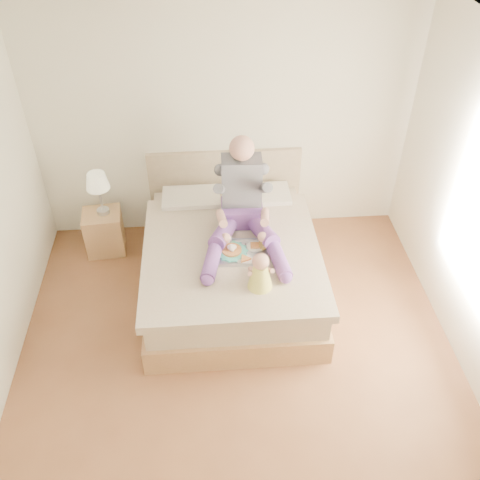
{
  "coord_description": "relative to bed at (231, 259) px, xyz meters",
  "views": [
    {
      "loc": [
        -0.21,
        -2.98,
        3.96
      ],
      "look_at": [
        0.08,
        0.89,
        0.72
      ],
      "focal_mm": 40.0,
      "sensor_mm": 36.0,
      "label": 1
    }
  ],
  "objects": [
    {
      "name": "room",
      "position": [
        0.08,
        -1.08,
        1.19
      ],
      "size": [
        4.02,
        4.22,
        2.71
      ],
      "color": "brown",
      "rests_on": "ground"
    },
    {
      "name": "lamp",
      "position": [
        -1.33,
        0.66,
        0.56
      ],
      "size": [
        0.24,
        0.24,
        0.5
      ],
      "color": "silver",
      "rests_on": "nightstand"
    },
    {
      "name": "bed",
      "position": [
        0.0,
        0.0,
        0.0
      ],
      "size": [
        1.7,
        2.18,
        1.0
      ],
      "color": "#9A7147",
      "rests_on": "ground"
    },
    {
      "name": "tray",
      "position": [
        0.1,
        -0.25,
        0.32
      ],
      "size": [
        0.5,
        0.4,
        0.14
      ],
      "rotation": [
        0.0,
        0.0,
        -0.05
      ],
      "color": "silver",
      "rests_on": "bed"
    },
    {
      "name": "adult",
      "position": [
        0.13,
        0.11,
        0.58
      ],
      "size": [
        0.83,
        1.18,
        0.98
      ],
      "rotation": [
        0.0,
        0.0,
        -0.03
      ],
      "color": "#59327D",
      "rests_on": "bed"
    },
    {
      "name": "nightstand",
      "position": [
        -1.36,
        0.64,
        -0.07
      ],
      "size": [
        0.44,
        0.4,
        0.5
      ],
      "rotation": [
        0.0,
        0.0,
        0.09
      ],
      "color": "#9A7147",
      "rests_on": "ground"
    },
    {
      "name": "baby",
      "position": [
        0.22,
        -0.7,
        0.44
      ],
      "size": [
        0.24,
        0.33,
        0.37
      ],
      "rotation": [
        0.0,
        0.0,
        0.11
      ],
      "color": "#DBD345",
      "rests_on": "bed"
    }
  ]
}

